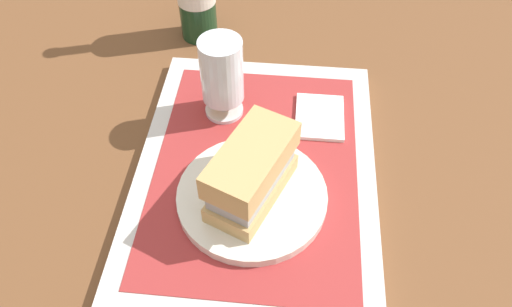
# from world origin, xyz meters

# --- Properties ---
(ground_plane) EXTENTS (3.00, 3.00, 0.00)m
(ground_plane) POSITION_xyz_m (0.00, 0.00, 0.00)
(ground_plane) COLOR brown
(tray) EXTENTS (0.44, 0.32, 0.02)m
(tray) POSITION_xyz_m (0.00, 0.00, 0.01)
(tray) COLOR silver
(tray) RESTS_ON ground_plane
(placemat) EXTENTS (0.38, 0.27, 0.00)m
(placemat) POSITION_xyz_m (0.00, 0.00, 0.02)
(placemat) COLOR #9E2D2D
(placemat) RESTS_ON tray
(plate) EXTENTS (0.19, 0.19, 0.01)m
(plate) POSITION_xyz_m (-0.05, 0.00, 0.03)
(plate) COLOR silver
(plate) RESTS_ON placemat
(sandwich) EXTENTS (0.14, 0.11, 0.08)m
(sandwich) POSITION_xyz_m (-0.05, -0.00, 0.08)
(sandwich) COLOR tan
(sandwich) RESTS_ON plate
(beer_glass) EXTENTS (0.06, 0.06, 0.12)m
(beer_glass) POSITION_xyz_m (0.10, 0.06, 0.09)
(beer_glass) COLOR silver
(beer_glass) RESTS_ON placemat
(napkin_folded) EXTENTS (0.09, 0.07, 0.01)m
(napkin_folded) POSITION_xyz_m (0.10, -0.08, 0.02)
(napkin_folded) COLOR white
(napkin_folded) RESTS_ON placemat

